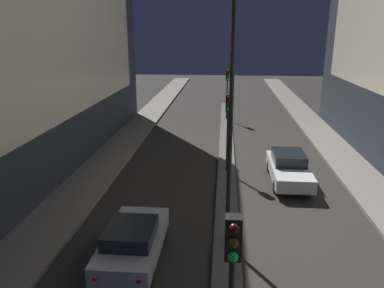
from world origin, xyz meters
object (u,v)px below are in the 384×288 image
(traffic_light_mid, at_px, (228,116))
(street_lamp, at_px, (232,68))
(car_left_lane, at_px, (133,241))
(car_right_lane, at_px, (289,168))
(traffic_light_near, at_px, (232,270))
(traffic_light_far, at_px, (227,83))

(traffic_light_mid, relative_size, street_lamp, 0.47)
(car_left_lane, relative_size, car_right_lane, 0.90)
(traffic_light_near, distance_m, traffic_light_far, 26.79)
(traffic_light_near, relative_size, traffic_light_mid, 1.00)
(traffic_light_near, relative_size, car_left_lane, 1.02)
(traffic_light_near, xyz_separation_m, car_left_lane, (-3.28, 4.95, -2.57))
(traffic_light_near, distance_m, car_right_lane, 13.45)
(traffic_light_mid, bearing_deg, street_lamp, -90.00)
(traffic_light_far, distance_m, street_lamp, 20.86)
(street_lamp, bearing_deg, traffic_light_near, -90.00)
(traffic_light_near, height_order, street_lamp, street_lamp)
(traffic_light_mid, height_order, car_right_lane, traffic_light_mid)
(traffic_light_near, xyz_separation_m, traffic_light_mid, (0.00, 13.72, 0.00))
(traffic_light_near, distance_m, traffic_light_mid, 13.72)
(traffic_light_mid, bearing_deg, traffic_light_near, -90.00)
(car_right_lane, bearing_deg, street_lamp, -116.45)
(car_left_lane, bearing_deg, traffic_light_mid, 69.49)
(traffic_light_mid, distance_m, car_right_lane, 4.26)
(traffic_light_far, distance_m, car_right_lane, 14.61)
(traffic_light_near, bearing_deg, car_right_lane, 75.60)
(traffic_light_mid, distance_m, traffic_light_far, 13.07)
(street_lamp, xyz_separation_m, car_left_lane, (-3.28, -1.24, -5.86))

